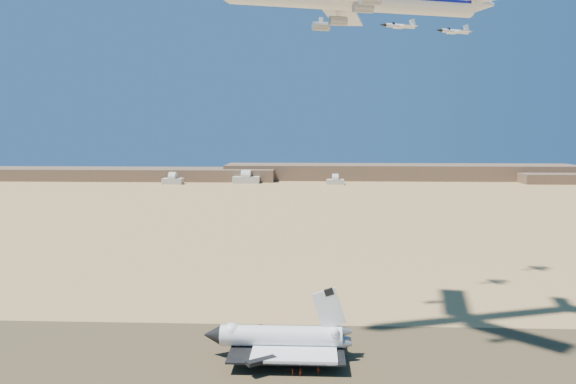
{
  "coord_description": "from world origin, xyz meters",
  "views": [
    {
      "loc": [
        14.61,
        -143.32,
        60.49
      ],
      "look_at": [
        8.03,
        8.0,
        43.54
      ],
      "focal_mm": 35.0,
      "sensor_mm": 36.0,
      "label": 1
    }
  ],
  "objects_px": {
    "crew_b": "(300,372)",
    "chase_jet_d": "(399,26)",
    "crew_a": "(293,372)",
    "shuttle": "(280,339)",
    "crew_c": "(318,371)",
    "chase_jet_e": "(454,31)"
  },
  "relations": [
    {
      "from": "shuttle",
      "to": "crew_c",
      "type": "distance_m",
      "value": 14.75
    },
    {
      "from": "crew_a",
      "to": "crew_b",
      "type": "relative_size",
      "value": 0.85
    },
    {
      "from": "crew_a",
      "to": "chase_jet_d",
      "type": "bearing_deg",
      "value": -45.62
    },
    {
      "from": "crew_a",
      "to": "chase_jet_d",
      "type": "distance_m",
      "value": 123.73
    },
    {
      "from": "crew_c",
      "to": "chase_jet_d",
      "type": "bearing_deg",
      "value": -67.51
    },
    {
      "from": "crew_c",
      "to": "chase_jet_e",
      "type": "bearing_deg",
      "value": -75.14
    },
    {
      "from": "crew_a",
      "to": "chase_jet_d",
      "type": "relative_size",
      "value": 0.11
    },
    {
      "from": "crew_a",
      "to": "crew_b",
      "type": "distance_m",
      "value": 2.05
    },
    {
      "from": "crew_b",
      "to": "chase_jet_d",
      "type": "distance_m",
      "value": 123.41
    },
    {
      "from": "chase_jet_e",
      "to": "crew_a",
      "type": "bearing_deg",
      "value": -147.17
    },
    {
      "from": "shuttle",
      "to": "chase_jet_e",
      "type": "distance_m",
      "value": 139.46
    },
    {
      "from": "shuttle",
      "to": "crew_c",
      "type": "bearing_deg",
      "value": -43.98
    },
    {
      "from": "shuttle",
      "to": "crew_b",
      "type": "height_order",
      "value": "shuttle"
    },
    {
      "from": "shuttle",
      "to": "chase_jet_d",
      "type": "distance_m",
      "value": 115.78
    },
    {
      "from": "crew_c",
      "to": "chase_jet_d",
      "type": "height_order",
      "value": "chase_jet_d"
    },
    {
      "from": "crew_c",
      "to": "chase_jet_e",
      "type": "xyz_separation_m",
      "value": [
        53.09,
        92.16,
        97.4
      ]
    },
    {
      "from": "crew_b",
      "to": "chase_jet_d",
      "type": "relative_size",
      "value": 0.13
    },
    {
      "from": "crew_a",
      "to": "chase_jet_e",
      "type": "height_order",
      "value": "chase_jet_e"
    },
    {
      "from": "chase_jet_d",
      "to": "crew_c",
      "type": "bearing_deg",
      "value": -134.65
    },
    {
      "from": "crew_b",
      "to": "chase_jet_d",
      "type": "xyz_separation_m",
      "value": [
        32.92,
        70.82,
        95.55
      ]
    },
    {
      "from": "shuttle",
      "to": "chase_jet_d",
      "type": "bearing_deg",
      "value": 57.21
    },
    {
      "from": "crew_b",
      "to": "chase_jet_e",
      "type": "relative_size",
      "value": 0.12
    }
  ]
}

